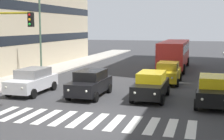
# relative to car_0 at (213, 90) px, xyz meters

# --- Properties ---
(ground_plane) EXTENTS (180.00, 180.00, 0.00)m
(ground_plane) POSITION_rel_car_0_xyz_m (5.93, 4.96, -0.89)
(ground_plane) COLOR #38383A
(crosswalk_markings) EXTENTS (10.35, 2.80, 0.01)m
(crosswalk_markings) POSITION_rel_car_0_xyz_m (5.93, 4.96, -0.88)
(crosswalk_markings) COLOR silver
(crosswalk_markings) RESTS_ON ground_plane
(car_0) EXTENTS (2.02, 4.44, 1.72)m
(car_0) POSITION_rel_car_0_xyz_m (0.00, 0.00, 0.00)
(car_0) COLOR black
(car_0) RESTS_ON ground_plane
(car_1) EXTENTS (2.02, 4.44, 1.72)m
(car_1) POSITION_rel_car_0_xyz_m (3.76, -0.65, 0.00)
(car_1) COLOR black
(car_1) RESTS_ON ground_plane
(car_2) EXTENTS (2.02, 4.44, 1.72)m
(car_2) POSITION_rel_car_0_xyz_m (7.75, -0.30, 0.00)
(car_2) COLOR black
(car_2) RESTS_ON ground_plane
(car_3) EXTENTS (2.02, 4.44, 1.72)m
(car_3) POSITION_rel_car_0_xyz_m (11.90, -0.11, 0.00)
(car_3) COLOR silver
(car_3) RESTS_ON ground_plane
(car_row2_0) EXTENTS (2.02, 4.44, 1.72)m
(car_row2_0) POSITION_rel_car_0_xyz_m (3.41, -6.79, 0.00)
(car_row2_0) COLOR gold
(car_row2_0) RESTS_ON ground_plane
(bus_behind_traffic) EXTENTS (2.78, 10.50, 3.00)m
(bus_behind_traffic) POSITION_rel_car_0_xyz_m (3.76, -15.77, 0.97)
(bus_behind_traffic) COLOR red
(bus_behind_traffic) RESTS_ON ground_plane
(street_lamp_right) EXTENTS (2.75, 0.28, 7.28)m
(street_lamp_right) POSITION_rel_car_0_xyz_m (14.30, -6.64, 3.69)
(street_lamp_right) COLOR #4C6B56
(street_lamp_right) RESTS_ON sidewalk_right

